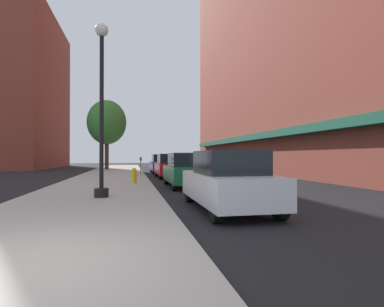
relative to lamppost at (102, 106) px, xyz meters
The scene contains 12 objects.
ground_plane 12.48m from the lamppost, 72.46° to the left, with size 90.00×90.00×0.00m, color black.
sidewalk_slab 12.90m from the lamppost, 91.67° to the left, with size 4.80×50.00×0.12m, color #A8A399.
building_right_brick 23.94m from the lamppost, 46.67° to the left, with size 6.80×40.00×28.23m.
building_far_background 33.16m from the lamppost, 110.45° to the left, with size 6.80×18.00×18.99m.
lamppost is the anchor object (origin of this frame).
fire_hydrant 5.91m from the lamppost, 77.39° to the left, with size 0.33×0.26×0.79m.
parking_meter_near 12.00m from the lamppost, 81.78° to the left, with size 0.14×0.09×1.31m.
tree_near 21.86m from the lamppost, 93.83° to the left, with size 3.96×3.96×7.16m.
car_white 5.04m from the lamppost, 34.87° to the right, with size 1.80×4.30×1.66m.
car_green 5.88m from the lamppost, 47.36° to the left, with size 1.80×4.30×1.66m.
car_red 11.19m from the lamppost, 70.57° to the left, with size 1.80×4.30×1.66m.
car_blue 16.73m from the lamppost, 77.32° to the left, with size 1.80×4.30×1.66m.
Camera 1 is at (1.34, -4.19, 1.51)m, focal length 28.40 mm.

